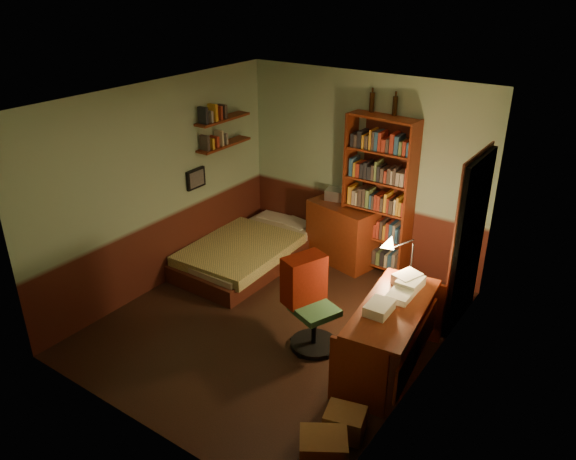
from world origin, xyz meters
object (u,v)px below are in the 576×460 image
Objects in this scene: bed at (249,243)px; office_chair at (315,303)px; desk at (391,338)px; cardboard_box_a at (323,450)px; dresser at (342,233)px; mini_stereo at (336,194)px; cardboard_box_b at (345,423)px; bookshelf at (378,196)px; desk_lamp at (413,246)px.

office_chair is (1.77, -1.10, 0.25)m from bed.
cardboard_box_a is at bearing -93.48° from desk.
office_chair reaches higher than dresser.
cardboard_box_a is (1.86, -3.33, -0.77)m from mini_stereo.
dresser is 2.77× the size of cardboard_box_b.
cardboard_box_b is at bearing -23.93° from office_chair.
desk_lamp is at bearing -44.06° from bookshelf.
dresser is 0.45× the size of bookshelf.
cardboard_box_b is (1.19, -2.89, -0.94)m from bookshelf.
bookshelf is 3.26m from cardboard_box_b.
office_chair is (0.75, -1.90, 0.13)m from dresser.
bookshelf is (1.48, 0.88, 0.75)m from bed.
desk_lamp is at bearing 71.63° from office_chair.
desk_lamp is (-0.14, 0.71, 0.71)m from desk.
office_chair is at bearing -178.58° from desk.
mini_stereo is 0.79× the size of cardboard_box_b.
office_chair is (0.94, -2.02, -0.36)m from mini_stereo.
mini_stereo is 0.13× the size of bookshelf.
bookshelf reaches higher than office_chair.
desk is (1.77, -1.90, -0.54)m from mini_stereo.
mini_stereo is 0.25× the size of office_chair.
desk_lamp is 1.21m from office_chair.
mini_stereo is 3.89m from cardboard_box_a.
dresser is at bearing 38.81° from bed.
bed is 6.02× the size of cardboard_box_b.
cardboard_box_b is (0.07, -1.04, -0.26)m from desk.
bed is 2.78m from desk.
cardboard_box_a is at bearing -33.47° from office_chair.
cardboard_box_a is (0.09, -1.43, -0.23)m from desk.
mini_stereo is (0.83, 0.92, 0.61)m from bed.
desk is at bearing -96.76° from desk_lamp.
mini_stereo is at bearing 159.54° from dresser.
dresser is 0.86× the size of office_chair.
cardboard_box_b is (2.67, -2.01, -0.19)m from bed.
dresser is 0.67× the size of desk.
desk_lamp is 1.67× the size of cardboard_box_a.
cardboard_box_b is at bearing -46.56° from dresser.
cardboard_box_b is (-0.02, 0.40, -0.03)m from cardboard_box_a.
desk reaches higher than cardboard_box_b.
desk is 1.01m from desk_lamp.
bed is 2.10m from office_chair.
dresser is at bearing 117.53° from cardboard_box_a.
office_chair is at bearing -55.46° from dresser.
office_chair is at bearing -147.25° from desk_lamp.
desk is 4.15× the size of cardboard_box_b.
dresser is 3.27m from cardboard_box_b.
bookshelf is at bearing 113.94° from desk.
desk_lamp reaches higher than desk.
bookshelf is at bearing 119.57° from office_chair.
dresser is 1.45× the size of desk_lamp.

